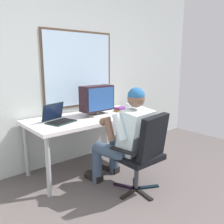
% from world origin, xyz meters
% --- Properties ---
extents(wall_rear, '(5.44, 0.08, 2.82)m').
position_xyz_m(wall_rear, '(0.01, 2.39, 1.41)').
color(wall_rear, '#B6BEBA').
rests_on(wall_rear, ground).
extents(desk, '(1.68, 0.77, 0.73)m').
position_xyz_m(desk, '(0.09, 1.94, 0.66)').
color(desk, '#98999C').
rests_on(desk, ground).
extents(office_chair, '(0.60, 0.55, 0.91)m').
position_xyz_m(office_chair, '(0.16, 1.02, 0.51)').
color(office_chair, black).
rests_on(office_chair, ground).
extents(person_seated, '(0.58, 0.83, 1.18)m').
position_xyz_m(person_seated, '(0.12, 1.27, 0.61)').
color(person_seated, '#38495F').
rests_on(person_seated, ground).
extents(crt_monitor, '(0.47, 0.23, 0.40)m').
position_xyz_m(crt_monitor, '(0.21, 1.94, 0.96)').
color(crt_monitor, beige).
rests_on(crt_monitor, desk).
extents(laptop, '(0.39, 0.36, 0.23)m').
position_xyz_m(laptop, '(-0.38, 1.94, 0.79)').
color(laptop, black).
rests_on(laptop, desk).
extents(wine_glass, '(0.08, 0.08, 0.14)m').
position_xyz_m(wine_glass, '(0.60, 1.73, 0.82)').
color(wine_glass, silver).
rests_on(wine_glass, desk).
extents(book_stack, '(0.21, 0.15, 0.06)m').
position_xyz_m(book_stack, '(0.65, 1.94, 0.76)').
color(book_stack, '#B19225').
rests_on(book_stack, desk).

